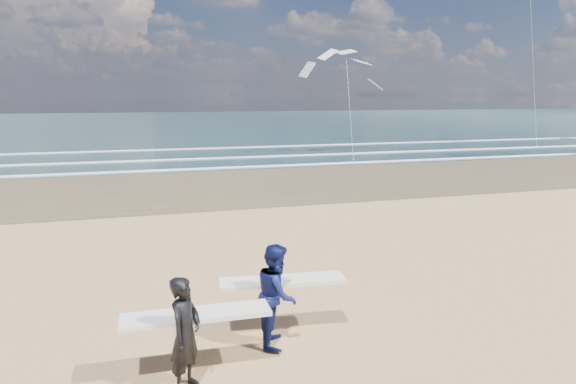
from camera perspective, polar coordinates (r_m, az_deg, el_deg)
name	(u,v)px	position (r m, az deg, el deg)	size (l,w,h in m)	color
wet_sand_strip	(508,169)	(31.81, 23.26, 2.35)	(220.00, 12.00, 0.01)	brown
ocean	(270,122)	(80.86, -1.99, 7.80)	(220.00, 100.00, 0.02)	#1B353B
foam_breakers	(416,150)	(40.03, 14.05, 4.52)	(220.00, 11.70, 0.05)	white
surfer_near	(187,331)	(7.72, -11.14, -14.88)	(2.21, 1.01, 1.69)	black
surfer_far	(277,293)	(8.81, -1.19, -11.20)	(2.24, 1.24, 1.75)	#0C1448
kite_1	(348,86)	(35.96, 6.71, 11.59)	(6.16, 4.78, 8.32)	slate
kite_5	(532,37)	(49.18, 25.48, 15.32)	(5.21, 4.67, 17.01)	slate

